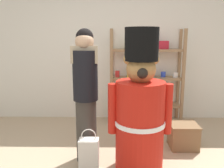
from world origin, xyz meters
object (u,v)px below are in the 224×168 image
object	(u,v)px
shopping_bag	(89,154)
teddy_bear_guard	(140,112)
person_shopper	(86,93)
merchandise_shelf	(146,75)
display_crate	(183,135)

from	to	relation	value
shopping_bag	teddy_bear_guard	bearing A→B (deg)	4.92
person_shopper	merchandise_shelf	bearing A→B (deg)	57.57
merchandise_shelf	teddy_bear_guard	size ratio (longest dim) A/B	1.02
teddy_bear_guard	person_shopper	world-z (taller)	teddy_bear_guard
person_shopper	display_crate	size ratio (longest dim) A/B	4.19
person_shopper	shopping_bag	distance (m)	0.72
merchandise_shelf	shopping_bag	size ratio (longest dim) A/B	3.29
teddy_bear_guard	display_crate	bearing A→B (deg)	39.20
person_shopper	shopping_bag	world-z (taller)	person_shopper
shopping_bag	person_shopper	bearing A→B (deg)	102.57
teddy_bear_guard	display_crate	world-z (taller)	teddy_bear_guard
teddy_bear_guard	display_crate	size ratio (longest dim) A/B	4.20
display_crate	merchandise_shelf	bearing A→B (deg)	110.11
teddy_bear_guard	person_shopper	xyz separation A→B (m)	(-0.64, 0.19, 0.18)
shopping_bag	merchandise_shelf	bearing A→B (deg)	62.88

